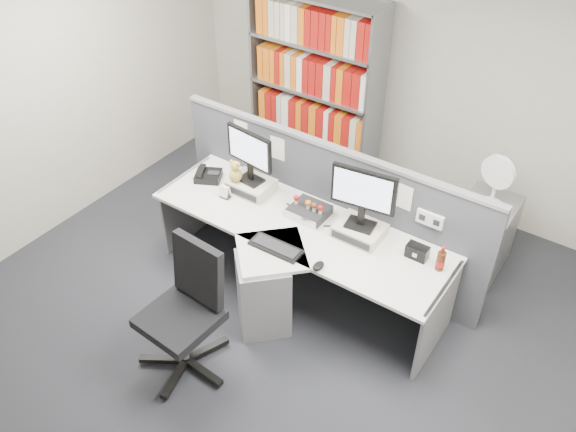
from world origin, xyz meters
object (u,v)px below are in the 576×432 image
Objects in this scene: desk_calendar at (225,192)px; shelving_unit at (315,93)px; cola_bottle at (441,261)px; monitor_left at (250,152)px; desk_phone at (208,175)px; mouse at (318,266)px; keyboard at (276,247)px; filing_cabinet at (482,236)px; desk_fan at (498,175)px; desktop_pc at (309,211)px; office_chair at (187,307)px; desk at (284,263)px; monitor_right at (363,194)px; speaker at (417,252)px.

desk_calendar is 1.70m from shelving_unit.
shelving_unit is at bearing 144.64° from cola_bottle.
desk_calendar is at bearing -84.81° from shelving_unit.
monitor_left is 0.57m from desk_phone.
shelving_unit reaches higher than mouse.
keyboard is 1.98m from filing_cabinet.
desktop_pc is at bearing -139.51° from desk_fan.
monitor_left reaches higher than desk_fan.
filing_cabinet is at bearing 58.02° from office_chair.
cola_bottle reaches higher than mouse.
desk_phone reaches higher than desktop_pc.
monitor_left is 0.25× the size of shelving_unit.
desk_phone is (-1.06, 0.30, 0.30)m from desk.
cola_bottle is at bearing 2.23° from desk_phone.
keyboard is (0.02, -0.50, -0.03)m from desktop_pc.
filing_cabinet is at bearing 88.07° from cola_bottle.
monitor_left reaches higher than filing_cabinet.
filing_cabinet is (0.73, 1.02, -0.79)m from monitor_right.
monitor_left is 1.63m from speaker.
desk is at bearing -157.24° from speaker.
filing_cabinet is (1.20, 1.03, -0.41)m from desktop_pc.
monitor_right is at bearing 1.47° from desktop_pc.
speaker is (0.95, 0.54, 0.04)m from keyboard.
mouse is at bearing -50.57° from desktop_pc.
keyboard is at bearing -38.89° from monitor_left.
office_chair is at bearing -76.54° from shelving_unit.
mouse is at bearing -145.92° from cola_bottle.
shelving_unit is at bearing 114.77° from keyboard.
desk_fan reaches higher than cola_bottle.
desktop_pc is at bearing -139.49° from filing_cabinet.
filing_cabinet is at bearing 26.05° from desk_phone.
monitor_left is 0.72m from desktop_pc.
filing_cabinet is at bearing -12.07° from shelving_unit.
desktop_pc is 0.97m from speaker.
cola_bottle is (1.17, 0.01, 0.04)m from desktop_pc.
desk_phone reaches higher than keyboard.
desktop_pc is (-0.48, -0.01, -0.38)m from monitor_right.
desk_calendar is (-0.12, -0.22, -0.35)m from monitor_left.
office_chair reaches higher than desk_calendar.
monitor_left reaches higher than office_chair.
monitor_left reaches higher than speaker.
shelving_unit reaches higher than desk_fan.
desk_phone is (-1.53, -0.09, -0.38)m from monitor_right.
office_chair is (0.51, -1.08, -0.19)m from desk_calendar.
shelving_unit is (-0.90, 1.48, 0.22)m from desktop_pc.
cola_bottle is at bearing -91.93° from desk_fan.
desktop_pc is at bearing 129.43° from mouse.
desk_calendar is 0.22× the size of desk_fan.
desk_fan is (0.00, -0.00, 0.67)m from filing_cabinet.
monitor_right is at bearing 38.97° from desk.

